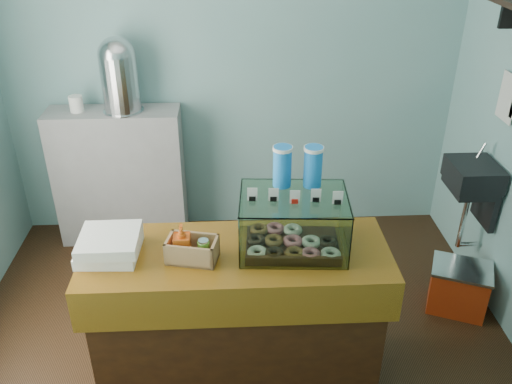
{
  "coord_description": "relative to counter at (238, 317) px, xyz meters",
  "views": [
    {
      "loc": [
        -0.02,
        -2.55,
        2.53
      ],
      "look_at": [
        0.11,
        -0.15,
        1.2
      ],
      "focal_mm": 38.0,
      "sensor_mm": 36.0,
      "label": 1
    }
  ],
  "objects": [
    {
      "name": "ground",
      "position": [
        0.0,
        0.25,
        -0.46
      ],
      "size": [
        3.5,
        3.5,
        0.0
      ],
      "primitive_type": "plane",
      "color": "black",
      "rests_on": "ground"
    },
    {
      "name": "room_shell",
      "position": [
        0.03,
        0.26,
        1.25
      ],
      "size": [
        3.54,
        3.04,
        2.82
      ],
      "color": "#71A4A6",
      "rests_on": "ground"
    },
    {
      "name": "counter",
      "position": [
        0.0,
        0.0,
        0.0
      ],
      "size": [
        1.6,
        0.6,
        0.9
      ],
      "color": "#411F0C",
      "rests_on": "ground"
    },
    {
      "name": "back_shelf",
      "position": [
        -0.9,
        1.57,
        0.09
      ],
      "size": [
        1.0,
        0.32,
        1.1
      ],
      "primitive_type": "cube",
      "color": "#99989B",
      "rests_on": "ground"
    },
    {
      "name": "display_case",
      "position": [
        0.29,
        0.06,
        0.61
      ],
      "size": [
        0.57,
        0.44,
        0.52
      ],
      "rotation": [
        0.0,
        0.0,
        -0.07
      ],
      "color": "#331D0F",
      "rests_on": "counter"
    },
    {
      "name": "condiment_crate",
      "position": [
        -0.23,
        -0.05,
        0.51
      ],
      "size": [
        0.28,
        0.2,
        0.2
      ],
      "rotation": [
        0.0,
        0.0,
        -0.22
      ],
      "color": "tan",
      "rests_on": "counter"
    },
    {
      "name": "pastry_boxes",
      "position": [
        -0.65,
        0.01,
        0.5
      ],
      "size": [
        0.32,
        0.32,
        0.12
      ],
      "rotation": [
        0.0,
        0.0,
        -0.04
      ],
      "color": "white",
      "rests_on": "counter"
    },
    {
      "name": "coffee_urn",
      "position": [
        -0.81,
        1.56,
        0.93
      ],
      "size": [
        0.3,
        0.3,
        0.55
      ],
      "color": "silver",
      "rests_on": "back_shelf"
    },
    {
      "name": "red_cooler",
      "position": [
        1.51,
        0.53,
        -0.29
      ],
      "size": [
        0.47,
        0.42,
        0.34
      ],
      "rotation": [
        0.0,
        0.0,
        -0.4
      ],
      "color": "#B02D0E",
      "rests_on": "ground"
    }
  ]
}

